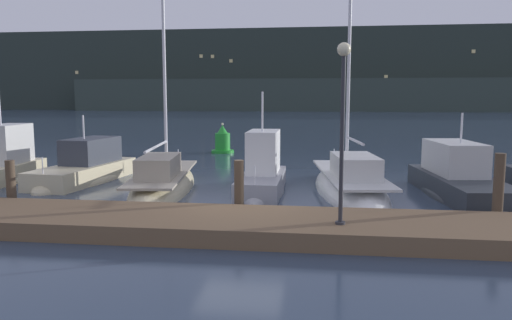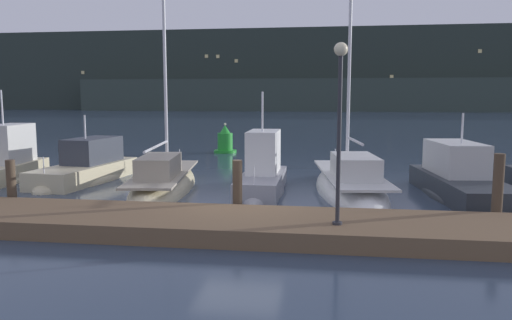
{
  "view_description": "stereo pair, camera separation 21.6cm",
  "coord_description": "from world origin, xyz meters",
  "px_view_note": "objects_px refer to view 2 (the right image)",
  "views": [
    {
      "loc": [
        2.31,
        -14.06,
        3.49
      ],
      "look_at": [
        0.0,
        3.56,
        1.2
      ],
      "focal_mm": 35.0,
      "sensor_mm": 36.0,
      "label": 1
    },
    {
      "loc": [
        2.52,
        -14.03,
        3.49
      ],
      "look_at": [
        0.0,
        3.56,
        1.2
      ],
      "focal_mm": 35.0,
      "sensor_mm": 36.0,
      "label": 2
    }
  ],
  "objects_px": {
    "motorboat_berth_5": "(262,181)",
    "sailboat_berth_6": "(350,189)",
    "motorboat_berth_3": "(86,175)",
    "channel_buoy": "(225,142)",
    "sailboat_berth_4": "(164,186)",
    "motorboat_berth_7": "(459,187)",
    "motorboat_berth_2": "(6,171)",
    "dock_lamppost": "(340,105)"
  },
  "relations": [
    {
      "from": "motorboat_berth_2",
      "to": "motorboat_berth_5",
      "type": "xyz_separation_m",
      "value": [
        10.81,
        -0.91,
        -0.02
      ]
    },
    {
      "from": "motorboat_berth_5",
      "to": "dock_lamppost",
      "type": "height_order",
      "value": "dock_lamppost"
    },
    {
      "from": "motorboat_berth_3",
      "to": "sailboat_berth_6",
      "type": "height_order",
      "value": "sailboat_berth_6"
    },
    {
      "from": "motorboat_berth_2",
      "to": "sailboat_berth_4",
      "type": "bearing_deg",
      "value": -7.7
    },
    {
      "from": "motorboat_berth_2",
      "to": "motorboat_berth_5",
      "type": "bearing_deg",
      "value": -4.84
    },
    {
      "from": "motorboat_berth_5",
      "to": "sailboat_berth_6",
      "type": "distance_m",
      "value": 3.19
    },
    {
      "from": "sailboat_berth_4",
      "to": "motorboat_berth_5",
      "type": "relative_size",
      "value": 2.0
    },
    {
      "from": "motorboat_berth_3",
      "to": "channel_buoy",
      "type": "xyz_separation_m",
      "value": [
        3.56,
        11.02,
        0.41
      ]
    },
    {
      "from": "channel_buoy",
      "to": "dock_lamppost",
      "type": "relative_size",
      "value": 0.43
    },
    {
      "from": "motorboat_berth_2",
      "to": "motorboat_berth_5",
      "type": "height_order",
      "value": "motorboat_berth_2"
    },
    {
      "from": "motorboat_berth_5",
      "to": "sailboat_berth_6",
      "type": "bearing_deg",
      "value": 5.22
    },
    {
      "from": "sailboat_berth_4",
      "to": "channel_buoy",
      "type": "height_order",
      "value": "sailboat_berth_4"
    },
    {
      "from": "motorboat_berth_7",
      "to": "channel_buoy",
      "type": "bearing_deg",
      "value": 131.61
    },
    {
      "from": "sailboat_berth_4",
      "to": "motorboat_berth_7",
      "type": "bearing_deg",
      "value": 0.91
    },
    {
      "from": "motorboat_berth_7",
      "to": "dock_lamppost",
      "type": "xyz_separation_m",
      "value": [
        -4.32,
        -6.17,
        2.94
      ]
    },
    {
      "from": "motorboat_berth_2",
      "to": "sailboat_berth_4",
      "type": "distance_m",
      "value": 7.17
    },
    {
      "from": "sailboat_berth_6",
      "to": "motorboat_berth_2",
      "type": "bearing_deg",
      "value": 177.44
    },
    {
      "from": "sailboat_berth_4",
      "to": "motorboat_berth_7",
      "type": "xyz_separation_m",
      "value": [
        10.62,
        0.17,
        0.21
      ]
    },
    {
      "from": "motorboat_berth_3",
      "to": "sailboat_berth_4",
      "type": "xyz_separation_m",
      "value": [
        3.78,
        -1.36,
        -0.14
      ]
    },
    {
      "from": "motorboat_berth_3",
      "to": "channel_buoy",
      "type": "height_order",
      "value": "motorboat_berth_3"
    },
    {
      "from": "motorboat_berth_3",
      "to": "sailboat_berth_4",
      "type": "bearing_deg",
      "value": -19.77
    },
    {
      "from": "motorboat_berth_2",
      "to": "motorboat_berth_7",
      "type": "xyz_separation_m",
      "value": [
        17.72,
        -0.79,
        -0.07
      ]
    },
    {
      "from": "motorboat_berth_2",
      "to": "sailboat_berth_4",
      "type": "xyz_separation_m",
      "value": [
        7.1,
        -0.96,
        -0.28
      ]
    },
    {
      "from": "motorboat_berth_3",
      "to": "channel_buoy",
      "type": "bearing_deg",
      "value": 72.11
    },
    {
      "from": "motorboat_berth_7",
      "to": "motorboat_berth_3",
      "type": "bearing_deg",
      "value": 175.28
    },
    {
      "from": "motorboat_berth_7",
      "to": "dock_lamppost",
      "type": "distance_m",
      "value": 8.08
    },
    {
      "from": "motorboat_berth_5",
      "to": "sailboat_berth_6",
      "type": "relative_size",
      "value": 0.44
    },
    {
      "from": "motorboat_berth_5",
      "to": "channel_buoy",
      "type": "distance_m",
      "value": 12.94
    },
    {
      "from": "motorboat_berth_3",
      "to": "dock_lamppost",
      "type": "relative_size",
      "value": 1.46
    },
    {
      "from": "sailboat_berth_6",
      "to": "motorboat_berth_5",
      "type": "bearing_deg",
      "value": -174.78
    },
    {
      "from": "sailboat_berth_6",
      "to": "dock_lamppost",
      "type": "bearing_deg",
      "value": -95.15
    },
    {
      "from": "motorboat_berth_2",
      "to": "dock_lamppost",
      "type": "xyz_separation_m",
      "value": [
        13.4,
        -6.96,
        2.87
      ]
    },
    {
      "from": "motorboat_berth_2",
      "to": "channel_buoy",
      "type": "distance_m",
      "value": 13.33
    },
    {
      "from": "motorboat_berth_2",
      "to": "dock_lamppost",
      "type": "distance_m",
      "value": 15.37
    },
    {
      "from": "motorboat_berth_3",
      "to": "sailboat_berth_6",
      "type": "distance_m",
      "value": 10.7
    },
    {
      "from": "sailboat_berth_6",
      "to": "motorboat_berth_7",
      "type": "distance_m",
      "value": 3.76
    },
    {
      "from": "motorboat_berth_2",
      "to": "dock_lamppost",
      "type": "height_order",
      "value": "dock_lamppost"
    },
    {
      "from": "dock_lamppost",
      "to": "motorboat_berth_7",
      "type": "bearing_deg",
      "value": 55.02
    },
    {
      "from": "sailboat_berth_4",
      "to": "sailboat_berth_6",
      "type": "relative_size",
      "value": 0.88
    },
    {
      "from": "sailboat_berth_6",
      "to": "dock_lamppost",
      "type": "relative_size",
      "value": 2.71
    },
    {
      "from": "sailboat_berth_6",
      "to": "motorboat_berth_7",
      "type": "bearing_deg",
      "value": -2.52
    },
    {
      "from": "motorboat_berth_2",
      "to": "motorboat_berth_3",
      "type": "height_order",
      "value": "motorboat_berth_2"
    }
  ]
}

